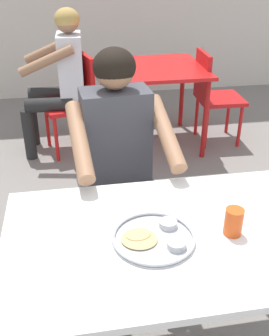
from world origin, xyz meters
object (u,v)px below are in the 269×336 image
chair_foreground (114,177)px  chair_red_left (76,97)px  drinking_cup (234,221)px  thali_tray (154,237)px  patron_background (60,71)px  table_foreground (170,249)px  diner_foreground (120,154)px  chair_red_right (212,92)px  table_background_red (151,76)px

chair_foreground → chair_red_left: bearing=96.3°
drinking_cup → chair_red_left: (-0.50, 2.32, -0.28)m
drinking_cup → chair_foreground: (-0.34, 0.88, -0.29)m
thali_tray → chair_red_left: bearing=95.1°
chair_red_left → patron_background: patron_background is taller
table_foreground → drinking_cup: drinking_cup is taller
thali_tray → chair_red_left: size_ratio=0.35×
diner_foreground → chair_red_right: bearing=56.1°
thali_tray → patron_background: size_ratio=0.24×
drinking_cup → table_background_red: drinking_cup is taller
diner_foreground → patron_background: size_ratio=1.01×
chair_foreground → chair_red_right: (1.09, 1.39, 0.00)m
thali_tray → chair_foreground: bearing=93.0°
drinking_cup → chair_red_left: 2.39m
diner_foreground → chair_red_left: size_ratio=1.45×
diner_foreground → table_background_red: diner_foreground is taller
chair_foreground → patron_background: size_ratio=0.66×
chair_foreground → patron_background: bearing=100.6°
chair_foreground → diner_foreground: 0.34m
diner_foreground → table_foreground: bearing=-80.9°
thali_tray → chair_red_right: bearing=65.3°
thali_tray → patron_background: bearing=97.8°
table_background_red → patron_background: 0.79m
table_background_red → chair_red_left: bearing=-179.5°
table_foreground → chair_foreground: (-0.11, 0.85, -0.16)m
drinking_cup → diner_foreground: diner_foreground is taller
chair_red_left → table_foreground: bearing=-83.2°
drinking_cup → chair_red_left: size_ratio=0.12×
table_foreground → chair_red_left: (-0.27, 2.28, -0.15)m
diner_foreground → chair_red_left: (-0.17, 1.65, -0.25)m
diner_foreground → chair_foreground: bearing=93.2°
drinking_cup → table_background_red: 2.33m
chair_red_right → patron_background: patron_background is taller
chair_foreground → diner_foreground: size_ratio=0.66×
table_foreground → thali_tray: 0.11m
chair_red_right → drinking_cup: bearing=-108.3°
chair_red_right → thali_tray: bearing=-114.7°
chair_foreground → diner_foreground: diner_foreground is taller
chair_red_right → table_background_red: bearing=174.9°
chair_red_right → patron_background: 1.38m
chair_foreground → chair_red_right: 1.76m
thali_tray → diner_foreground: bearing=93.0°
thali_tray → chair_red_right: size_ratio=0.35×
table_background_red → chair_red_left: 0.70m
drinking_cup → diner_foreground: (-0.33, 0.67, -0.04)m
table_foreground → chair_red_right: (0.97, 2.24, -0.16)m
diner_foreground → chair_red_right: 1.95m
chair_red_left → diner_foreground: bearing=-84.1°
chair_red_right → patron_background: size_ratio=0.69×
thali_tray → chair_foreground: 0.91m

